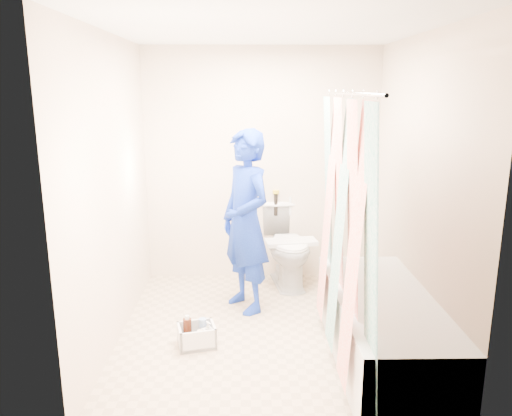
{
  "coord_description": "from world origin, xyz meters",
  "views": [
    {
      "loc": [
        -0.15,
        -3.81,
        1.98
      ],
      "look_at": [
        -0.08,
        0.39,
        0.97
      ],
      "focal_mm": 35.0,
      "sensor_mm": 36.0,
      "label": 1
    }
  ],
  "objects_px": {
    "bathtub": "(382,325)",
    "cleaning_caddy": "(198,336)",
    "plumber": "(246,222)",
    "toilet": "(288,245)"
  },
  "relations": [
    {
      "from": "plumber",
      "to": "cleaning_caddy",
      "type": "distance_m",
      "value": 1.09
    },
    {
      "from": "bathtub",
      "to": "cleaning_caddy",
      "type": "height_order",
      "value": "bathtub"
    },
    {
      "from": "bathtub",
      "to": "cleaning_caddy",
      "type": "distance_m",
      "value": 1.42
    },
    {
      "from": "bathtub",
      "to": "toilet",
      "type": "height_order",
      "value": "toilet"
    },
    {
      "from": "bathtub",
      "to": "toilet",
      "type": "xyz_separation_m",
      "value": [
        -0.58,
        1.51,
        0.15
      ]
    },
    {
      "from": "toilet",
      "to": "cleaning_caddy",
      "type": "xyz_separation_m",
      "value": [
        -0.81,
        -1.3,
        -0.34
      ]
    },
    {
      "from": "toilet",
      "to": "cleaning_caddy",
      "type": "height_order",
      "value": "toilet"
    },
    {
      "from": "bathtub",
      "to": "plumber",
      "type": "height_order",
      "value": "plumber"
    },
    {
      "from": "plumber",
      "to": "toilet",
      "type": "bearing_deg",
      "value": 111.78
    },
    {
      "from": "bathtub",
      "to": "plumber",
      "type": "bearing_deg",
      "value": 138.21
    }
  ]
}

